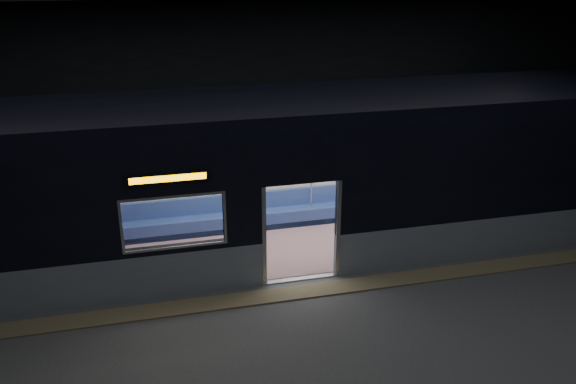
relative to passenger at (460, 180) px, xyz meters
name	(u,v)px	position (x,y,z in m)	size (l,w,h in m)	color
station_floor	(316,307)	(-4.80, -3.55, -0.78)	(24.00, 14.00, 0.01)	#47494C
station_envelope	(320,112)	(-4.80, -3.55, 2.89)	(24.00, 14.00, 5.00)	black
tactile_strip	(308,291)	(-4.80, -3.00, -0.76)	(22.80, 0.50, 0.03)	#8C7F59
metro_car	(283,168)	(-4.80, -1.00, 1.07)	(18.00, 3.04, 3.35)	#8F9CAA
passenger	(460,180)	(0.00, 0.00, 0.00)	(0.42, 0.67, 1.32)	black
handbag	(465,188)	(0.02, -0.21, -0.12)	(0.24, 0.21, 0.12)	black
transit_map	(304,162)	(-3.96, 0.31, 0.71)	(1.05, 0.03, 0.68)	white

